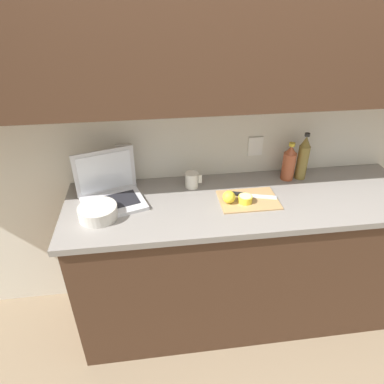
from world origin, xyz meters
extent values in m
plane|color=#847056|center=(0.00, 0.00, 0.00)|extent=(12.00, 12.00, 0.00)
cube|color=silver|center=(0.00, 0.34, 1.30)|extent=(5.20, 0.06, 2.60)
cube|color=white|center=(-0.66, 0.30, 1.11)|extent=(0.09, 0.01, 0.12)
cube|color=white|center=(0.13, 0.30, 1.11)|extent=(0.09, 0.01, 0.12)
cube|color=#472D1E|center=(0.00, 0.15, 1.77)|extent=(4.42, 0.32, 0.70)
cube|color=#472D1E|center=(0.00, 0.00, 0.45)|extent=(1.94, 0.57, 0.89)
cube|color=gray|center=(0.00, 0.00, 0.91)|extent=(2.00, 0.61, 0.03)
cube|color=#9EA3A8|center=(0.74, 0.03, 0.85)|extent=(0.41, 0.40, 0.16)
cube|color=silver|center=(-0.72, 0.04, 0.94)|extent=(0.39, 0.34, 0.02)
cube|color=black|center=(-0.72, 0.04, 0.95)|extent=(0.30, 0.22, 0.00)
cube|color=silver|center=(-0.76, 0.16, 1.07)|extent=(0.32, 0.11, 0.26)
cube|color=white|center=(-0.76, 0.15, 1.07)|extent=(0.28, 0.09, 0.22)
cube|color=tan|center=(0.02, -0.01, 0.93)|extent=(0.32, 0.23, 0.01)
cube|color=silver|center=(0.09, 0.00, 0.94)|extent=(0.17, 0.08, 0.00)
cylinder|color=black|center=(-0.04, 0.03, 0.95)|extent=(0.11, 0.05, 0.02)
cylinder|color=yellow|center=(-0.01, -0.04, 0.95)|extent=(0.08, 0.08, 0.04)
cylinder|color=#F4EAA3|center=(-0.01, -0.04, 0.97)|extent=(0.07, 0.07, 0.00)
sphere|color=yellow|center=(-0.10, -0.03, 0.97)|extent=(0.07, 0.07, 0.07)
cylinder|color=olive|center=(0.40, 0.20, 1.03)|extent=(0.07, 0.07, 0.21)
cone|color=olive|center=(0.40, 0.20, 1.17)|extent=(0.06, 0.06, 0.06)
cylinder|color=black|center=(0.40, 0.20, 1.21)|extent=(0.03, 0.03, 0.02)
cylinder|color=#A34C2D|center=(0.32, 0.20, 1.01)|extent=(0.08, 0.08, 0.17)
cone|color=#A34C2D|center=(0.32, 0.20, 1.12)|extent=(0.07, 0.07, 0.05)
cylinder|color=gold|center=(0.32, 0.20, 1.16)|extent=(0.04, 0.04, 0.02)
cylinder|color=silver|center=(-0.28, 0.17, 0.97)|extent=(0.08, 0.08, 0.09)
cube|color=silver|center=(-0.23, 0.17, 0.98)|extent=(0.02, 0.01, 0.05)
cylinder|color=beige|center=(-0.79, -0.07, 0.96)|extent=(0.20, 0.20, 0.07)
camera|label=1|loc=(-0.50, -1.55, 1.97)|focal=32.00mm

